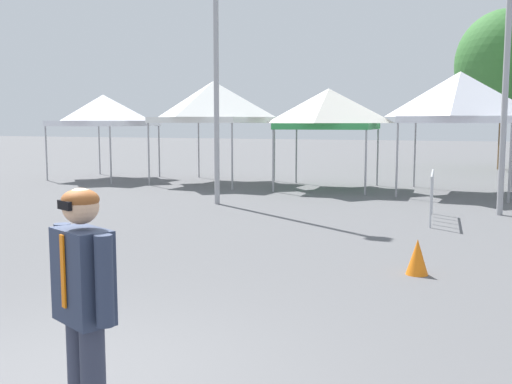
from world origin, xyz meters
TOP-DOWN VIEW (x-y plane):
  - canopy_tent_left_of_center at (-10.80, 15.55)m, footprint 3.35×3.35m
  - canopy_tent_center at (-6.13, 15.60)m, footprint 3.72×3.72m
  - canopy_tent_behind_center at (-1.85, 15.36)m, footprint 3.21×3.21m
  - canopy_tent_far_right at (2.20, 15.37)m, footprint 3.35×3.35m
  - person_foreground at (0.82, -0.73)m, footprint 0.60×0.39m
  - light_pole_opposite_side at (-3.64, 10.63)m, footprint 0.36×0.36m
  - tree_behind_tents_right at (3.55, 26.17)m, footprint 4.44×4.44m
  - crowd_barrier_by_lift at (1.97, 9.95)m, footprint 0.21×2.10m
  - traffic_cone_near_barrier at (2.26, 4.92)m, footprint 0.32×0.32m

SIDE VIEW (x-z plane):
  - traffic_cone_near_barrier at x=2.26m, z-range 0.00..0.52m
  - crowd_barrier_by_lift at x=1.97m, z-range 0.22..1.29m
  - person_foreground at x=0.82m, z-range 0.14..1.92m
  - canopy_tent_behind_center at x=-1.85m, z-range 0.98..4.26m
  - canopy_tent_left_of_center at x=-10.80m, z-range 1.02..4.26m
  - canopy_tent_center at x=-6.13m, z-range 1.08..4.72m
  - canopy_tent_far_right at x=2.20m, z-range 1.08..4.78m
  - light_pole_opposite_side at x=-3.64m, z-range 0.56..8.69m
  - tree_behind_tents_right at x=3.55m, z-range 1.20..8.49m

